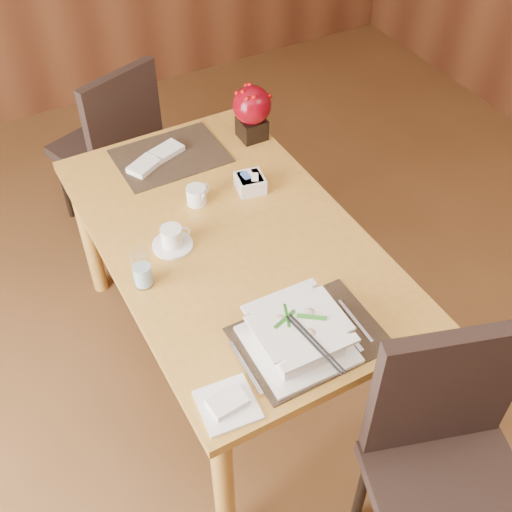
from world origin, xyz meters
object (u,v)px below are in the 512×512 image
bread_plate (228,405)px  coffee_cup (172,239)px  dining_table (231,253)px  far_chair (113,141)px  creamer_jug (196,195)px  sugar_caddy (250,183)px  water_glass (142,268)px  berry_decor (252,110)px  soup_setting (298,335)px  near_chair (449,459)px

bread_plate → coffee_cup: bearing=79.4°
dining_table → bread_plate: bread_plate is taller
far_chair → creamer_jug: bearing=74.6°
sugar_caddy → bread_plate: size_ratio=0.65×
water_glass → bread_plate: (0.03, -0.56, -0.07)m
far_chair → coffee_cup: bearing=64.1°
creamer_jug → far_chair: far_chair is taller
water_glass → dining_table: bearing=12.0°
water_glass → berry_decor: bearing=38.4°
soup_setting → bread_plate: soup_setting is taller
bread_plate → near_chair: 0.69m
bread_plate → sugar_caddy: bearing=57.7°
sugar_caddy → soup_setting: bearing=-107.7°
coffee_cup → berry_decor: size_ratio=0.61×
soup_setting → sugar_caddy: size_ratio=2.92×
soup_setting → water_glass: size_ratio=1.96×
soup_setting → coffee_cup: size_ratio=2.07×
berry_decor → bread_plate: size_ratio=1.49×
coffee_cup → water_glass: water_glass is taller
berry_decor → bread_plate: berry_decor is taller
soup_setting → creamer_jug: (0.02, 0.78, -0.02)m
coffee_cup → far_chair: (0.12, 1.05, -0.26)m
water_glass → sugar_caddy: 0.63m
berry_decor → far_chair: (-0.46, 0.59, -0.36)m
water_glass → near_chair: bearing=-58.8°
water_glass → creamer_jug: bearing=41.6°
dining_table → bread_plate: 0.73m
soup_setting → far_chair: (-0.04, 1.66, -0.28)m
dining_table → soup_setting: soup_setting is taller
far_chair → soup_setting: bearing=72.0°
sugar_caddy → near_chair: size_ratio=0.10×
dining_table → near_chair: 1.05m
coffee_cup → water_glass: size_ratio=0.94×
dining_table → berry_decor: bearing=53.9°
creamer_jug → near_chair: (0.24, -1.25, -0.21)m
creamer_jug → bread_plate: 0.92m
coffee_cup → bread_plate: bearing=-100.6°
water_glass → berry_decor: 0.95m
berry_decor → near_chair: bearing=-96.1°
dining_table → bread_plate: bearing=-117.8°
dining_table → water_glass: (-0.37, -0.08, 0.18)m
dining_table → far_chair: (-0.09, 1.10, -0.13)m
dining_table → near_chair: bearing=-78.7°
soup_setting → near_chair: (0.26, -0.47, -0.23)m
soup_setting → coffee_cup: (-0.16, 0.61, -0.02)m
dining_table → coffee_cup: bearing=167.6°
creamer_jug → bread_plate: (-0.31, -0.87, -0.03)m
water_glass → bread_plate: water_glass is taller
dining_table → berry_decor: size_ratio=6.15×
dining_table → berry_decor: (0.37, 0.51, 0.24)m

